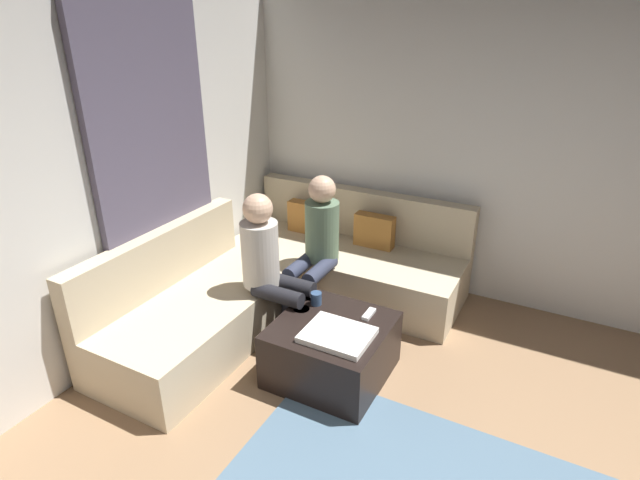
{
  "coord_description": "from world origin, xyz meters",
  "views": [
    {
      "loc": [
        -0.05,
        -1.35,
        2.38
      ],
      "look_at": [
        -1.63,
        1.63,
        0.85
      ],
      "focal_mm": 28.47,
      "sensor_mm": 36.0,
      "label": 1
    }
  ],
  "objects_px": {
    "sectional_couch": "(287,280)",
    "coffee_mug": "(316,298)",
    "ottoman": "(332,349)",
    "person_on_couch_back": "(316,243)",
    "game_remote": "(369,314)",
    "person_on_couch_side": "(272,265)"
  },
  "relations": [
    {
      "from": "ottoman",
      "to": "person_on_couch_back",
      "type": "distance_m",
      "value": 0.93
    },
    {
      "from": "ottoman",
      "to": "coffee_mug",
      "type": "distance_m",
      "value": 0.38
    },
    {
      "from": "ottoman",
      "to": "person_on_couch_back",
      "type": "height_order",
      "value": "person_on_couch_back"
    },
    {
      "from": "sectional_couch",
      "to": "game_remote",
      "type": "xyz_separation_m",
      "value": [
        0.92,
        -0.39,
        0.15
      ]
    },
    {
      "from": "ottoman",
      "to": "person_on_couch_back",
      "type": "xyz_separation_m",
      "value": [
        -0.48,
        0.66,
        0.45
      ]
    },
    {
      "from": "sectional_couch",
      "to": "coffee_mug",
      "type": "bearing_deg",
      "value": -39.72
    },
    {
      "from": "game_remote",
      "to": "person_on_couch_back",
      "type": "bearing_deg",
      "value": 146.06
    },
    {
      "from": "game_remote",
      "to": "person_on_couch_side",
      "type": "relative_size",
      "value": 0.12
    },
    {
      "from": "ottoman",
      "to": "coffee_mug",
      "type": "bearing_deg",
      "value": 140.71
    },
    {
      "from": "game_remote",
      "to": "sectional_couch",
      "type": "bearing_deg",
      "value": 157.03
    },
    {
      "from": "sectional_couch",
      "to": "coffee_mug",
      "type": "distance_m",
      "value": 0.7
    },
    {
      "from": "sectional_couch",
      "to": "game_remote",
      "type": "bearing_deg",
      "value": -22.97
    },
    {
      "from": "sectional_couch",
      "to": "person_on_couch_back",
      "type": "distance_m",
      "value": 0.46
    },
    {
      "from": "person_on_couch_back",
      "to": "game_remote",
      "type": "bearing_deg",
      "value": 146.06
    },
    {
      "from": "game_remote",
      "to": "coffee_mug",
      "type": "bearing_deg",
      "value": -174.29
    },
    {
      "from": "coffee_mug",
      "to": "game_remote",
      "type": "bearing_deg",
      "value": 5.71
    },
    {
      "from": "person_on_couch_side",
      "to": "sectional_couch",
      "type": "bearing_deg",
      "value": -161.6
    },
    {
      "from": "person_on_couch_back",
      "to": "person_on_couch_side",
      "type": "relative_size",
      "value": 1.0
    },
    {
      "from": "sectional_couch",
      "to": "game_remote",
      "type": "relative_size",
      "value": 17.0
    },
    {
      "from": "game_remote",
      "to": "person_on_couch_back",
      "type": "relative_size",
      "value": 0.12
    },
    {
      "from": "coffee_mug",
      "to": "ottoman",
      "type": "bearing_deg",
      "value": -39.29
    },
    {
      "from": "person_on_couch_side",
      "to": "ottoman",
      "type": "bearing_deg",
      "value": 74.42
    }
  ]
}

